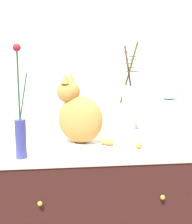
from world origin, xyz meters
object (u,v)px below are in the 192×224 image
(cat_sitting, at_px, (79,115))
(jar_lidded_porcelain, at_px, (168,117))
(sideboard, at_px, (96,218))
(vase_slim_green, at_px, (20,129))
(vase_glass_clear, at_px, (129,105))
(bowl_porcelain, at_px, (128,138))

(cat_sitting, relative_size, jar_lidded_porcelain, 1.39)
(jar_lidded_porcelain, bearing_deg, sideboard, 176.24)
(jar_lidded_porcelain, bearing_deg, vase_slim_green, -168.41)
(sideboard, height_order, cat_sitting, cat_sitting)
(sideboard, relative_size, jar_lidded_porcelain, 3.93)
(sideboard, height_order, vase_glass_clear, vase_glass_clear)
(vase_glass_clear, bearing_deg, jar_lidded_porcelain, -1.70)
(sideboard, xyz_separation_m, bowl_porcelain, (0.17, -0.02, 0.47))
(vase_glass_clear, bearing_deg, cat_sitting, 163.59)
(cat_sitting, bearing_deg, vase_glass_clear, -16.41)
(bowl_porcelain, relative_size, vase_glass_clear, 0.37)
(jar_lidded_porcelain, bearing_deg, vase_glass_clear, 178.30)
(vase_slim_green, xyz_separation_m, jar_lidded_porcelain, (0.76, 0.16, 0.01))
(cat_sitting, relative_size, vase_glass_clear, 0.97)
(bowl_porcelain, bearing_deg, jar_lidded_porcelain, -1.55)
(vase_glass_clear, bearing_deg, vase_slim_green, -163.38)
(vase_glass_clear, xyz_separation_m, jar_lidded_porcelain, (0.22, -0.01, -0.07))
(bowl_porcelain, bearing_deg, sideboard, 173.46)
(sideboard, bearing_deg, jar_lidded_porcelain, -3.76)
(vase_slim_green, bearing_deg, bowl_porcelain, 16.58)
(vase_slim_green, relative_size, jar_lidded_porcelain, 1.59)
(bowl_porcelain, distance_m, vase_glass_clear, 0.18)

